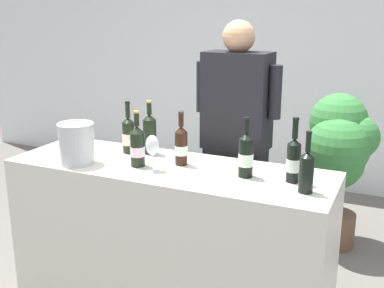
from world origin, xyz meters
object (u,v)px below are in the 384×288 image
wine_bottle_6 (150,133)px  ice_bucket (77,143)px  wine_bottle_0 (181,145)px  wine_bottle_1 (246,155)px  wine_bottle_4 (128,135)px  potted_shrub (340,150)px  wine_bottle_2 (307,170)px  person_server (236,157)px  wine_glass (152,147)px  wine_bottle_5 (137,146)px  wine_bottle_3 (294,159)px

wine_bottle_6 → ice_bucket: size_ratio=1.38×
wine_bottle_0 → ice_bucket: 0.61m
wine_bottle_1 → wine_bottle_4: (-0.82, 0.13, -0.01)m
wine_bottle_4 → potted_shrub: bearing=46.8°
wine_bottle_2 → potted_shrub: size_ratio=0.26×
wine_bottle_4 → potted_shrub: (1.14, 1.21, -0.28)m
wine_bottle_0 → ice_bucket: size_ratio=1.31×
wine_bottle_0 → person_server: person_server is taller
wine_glass → ice_bucket: bearing=-171.9°
wine_bottle_0 → wine_bottle_6: bearing=156.0°
wine_bottle_0 → potted_shrub: wine_bottle_0 is taller
wine_bottle_5 → wine_bottle_6: wine_bottle_6 is taller
wine_bottle_6 → wine_bottle_2: bearing=-14.7°
wine_bottle_0 → wine_bottle_3: (0.66, -0.02, 0.00)m
wine_bottle_2 → wine_bottle_3: wine_bottle_3 is taller
person_server → potted_shrub: person_server is taller
wine_bottle_0 → wine_bottle_4: bearing=168.4°
wine_glass → ice_bucket: size_ratio=0.84×
wine_bottle_5 → wine_bottle_2: bearing=-1.0°
wine_bottle_2 → wine_bottle_3: bearing=126.6°
wine_bottle_2 → wine_bottle_4: bearing=168.8°
ice_bucket → person_server: size_ratio=0.14×
wine_glass → wine_bottle_3: bearing=10.8°
wine_bottle_6 → wine_glass: 0.34m
wine_bottle_1 → ice_bucket: bearing=-169.1°
wine_bottle_4 → potted_shrub: 1.69m
wine_bottle_3 → wine_bottle_5: size_ratio=1.06×
wine_bottle_2 → wine_bottle_5: 0.97m
ice_bucket → wine_bottle_4: bearing=63.3°
wine_bottle_6 → wine_bottle_0: bearing=-24.0°
wine_bottle_4 → wine_bottle_6: wine_bottle_6 is taller
wine_bottle_5 → potted_shrub: 1.73m
wine_bottle_0 → person_server: (0.16, 0.52, -0.20)m
wine_bottle_3 → wine_bottle_5: bearing=-173.0°
wine_bottle_0 → wine_bottle_5: size_ratio=0.98×
wine_bottle_2 → wine_bottle_5: bearing=179.0°
wine_bottle_2 → wine_bottle_1: bearing=163.6°
wine_bottle_1 → wine_bottle_6: 0.71m
ice_bucket → wine_bottle_6: bearing=50.8°
wine_bottle_0 → wine_glass: (-0.10, -0.16, 0.02)m
wine_bottle_1 → person_server: (-0.25, 0.56, -0.20)m
wine_bottle_1 → wine_bottle_4: bearing=171.1°
wine_bottle_3 → ice_bucket: bearing=-170.2°
wine_bottle_4 → wine_bottle_1: bearing=-8.9°
wine_bottle_6 → potted_shrub: bearing=49.3°
wine_bottle_4 → ice_bucket: 0.35m
wine_bottle_0 → wine_bottle_1: wine_bottle_1 is taller
wine_bottle_0 → wine_bottle_4: (-0.41, 0.08, -0.00)m
wine_bottle_2 → person_server: bearing=131.9°
wine_bottle_3 → wine_bottle_0: bearing=178.2°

